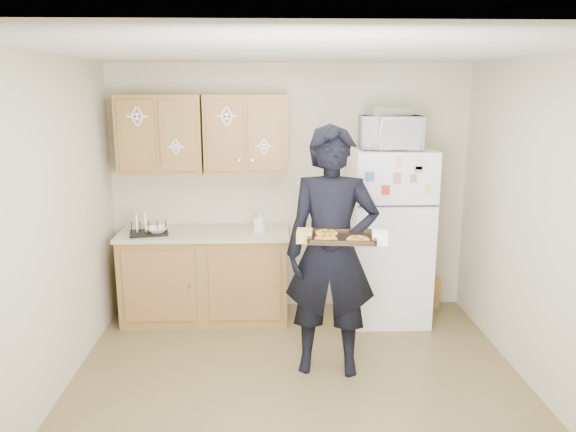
{
  "coord_description": "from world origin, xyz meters",
  "views": [
    {
      "loc": [
        -0.22,
        -3.84,
        2.27
      ],
      "look_at": [
        -0.07,
        0.45,
        1.28
      ],
      "focal_mm": 35.0,
      "sensor_mm": 36.0,
      "label": 1
    }
  ],
  "objects_px": {
    "refrigerator": "(388,236)",
    "baking_tray": "(342,238)",
    "person": "(331,252)",
    "dish_rack": "(149,227)",
    "microwave": "(391,133)"
  },
  "relations": [
    {
      "from": "refrigerator",
      "to": "baking_tray",
      "type": "height_order",
      "value": "refrigerator"
    },
    {
      "from": "person",
      "to": "baking_tray",
      "type": "bearing_deg",
      "value": -75.03
    },
    {
      "from": "refrigerator",
      "to": "baking_tray",
      "type": "relative_size",
      "value": 3.49
    },
    {
      "from": "dish_rack",
      "to": "baking_tray",
      "type": "bearing_deg",
      "value": -37.7
    },
    {
      "from": "baking_tray",
      "to": "microwave",
      "type": "relative_size",
      "value": 0.87
    },
    {
      "from": "microwave",
      "to": "dish_rack",
      "type": "xyz_separation_m",
      "value": [
        -2.28,
        0.0,
        -0.88
      ]
    },
    {
      "from": "baking_tray",
      "to": "dish_rack",
      "type": "relative_size",
      "value": 1.38
    },
    {
      "from": "refrigerator",
      "to": "microwave",
      "type": "xyz_separation_m",
      "value": [
        -0.03,
        -0.05,
        1.01
      ]
    },
    {
      "from": "microwave",
      "to": "baking_tray",
      "type": "bearing_deg",
      "value": -112.99
    },
    {
      "from": "refrigerator",
      "to": "dish_rack",
      "type": "relative_size",
      "value": 4.8
    },
    {
      "from": "dish_rack",
      "to": "refrigerator",
      "type": "bearing_deg",
      "value": 1.12
    },
    {
      "from": "refrigerator",
      "to": "microwave",
      "type": "height_order",
      "value": "microwave"
    },
    {
      "from": "baking_tray",
      "to": "microwave",
      "type": "distance_m",
      "value": 1.57
    },
    {
      "from": "baking_tray",
      "to": "microwave",
      "type": "bearing_deg",
      "value": 72.26
    },
    {
      "from": "refrigerator",
      "to": "person",
      "type": "xyz_separation_m",
      "value": [
        -0.68,
        -1.04,
        0.15
      ]
    }
  ]
}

